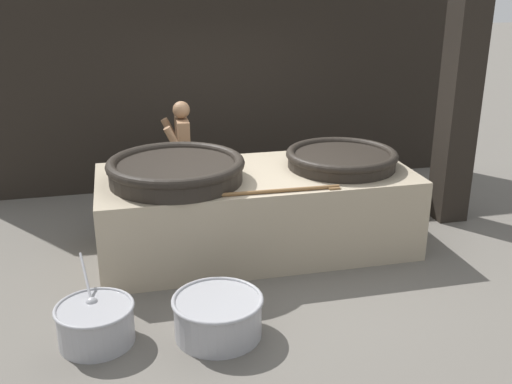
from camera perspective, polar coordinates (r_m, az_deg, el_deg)
The scene contains 10 objects.
ground_plane at distance 7.10m, azimuth 0.00°, elevation -5.27°, with size 60.00×60.00×0.00m, color #666059.
back_wall at distance 8.94m, azimuth -3.71°, elevation 11.09°, with size 7.23×0.24×3.30m, color black.
support_pillar at distance 7.90m, azimuth 18.88°, elevation 8.88°, with size 0.39×0.39×3.30m, color black.
hearth_platform at distance 6.91m, azimuth 0.00°, elevation -1.80°, with size 3.54×1.57×0.93m.
giant_wok_near at distance 6.48m, azimuth -7.63°, elevation 2.17°, with size 1.48×1.48×0.26m.
giant_wok_far at distance 7.01m, azimuth 8.15°, elevation 3.23°, with size 1.29×1.29×0.20m.
stirring_paddle at distance 6.13m, azimuth 1.57°, elevation 0.07°, with size 1.57×0.10×0.04m.
cook at distance 7.72m, azimuth -7.01°, elevation 3.38°, with size 0.36×0.56×1.55m.
prep_bowl_vegetables at distance 5.49m, azimuth -15.03°, elevation -11.88°, with size 0.69×0.89×0.63m.
prep_bowl_meat at distance 5.41m, azimuth -3.65°, elevation -11.57°, with size 0.81×0.81×0.37m.
Camera 1 is at (-1.48, -6.24, 3.04)m, focal length 42.00 mm.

